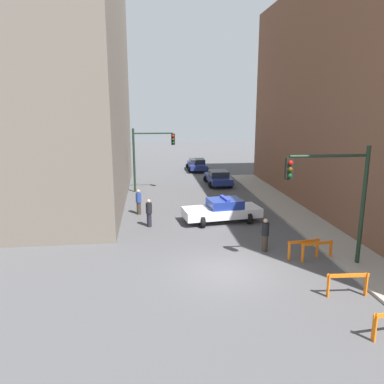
{
  "coord_description": "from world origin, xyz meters",
  "views": [
    {
      "loc": [
        -3.22,
        -14.6,
        6.91
      ],
      "look_at": [
        -0.76,
        6.47,
        2.05
      ],
      "focal_mm": 35.0,
      "sensor_mm": 36.0,
      "label": 1
    }
  ],
  "objects_px": {
    "traffic_light_near": "(339,188)",
    "pedestrian_sidewalk": "(265,234)",
    "pedestrian_crossing": "(149,213)",
    "pedestrian_corner": "(139,202)",
    "barrier_corner": "(304,246)",
    "traffic_light_far": "(147,151)",
    "police_car": "(222,210)",
    "parked_car_near": "(218,177)",
    "parked_car_mid": "(197,164)",
    "barrier_back": "(317,248)",
    "barrier_mid": "(348,281)"
  },
  "relations": [
    {
      "from": "barrier_corner",
      "to": "pedestrian_sidewalk",
      "type": "bearing_deg",
      "value": 144.17
    },
    {
      "from": "pedestrian_corner",
      "to": "parked_car_mid",
      "type": "bearing_deg",
      "value": 112.19
    },
    {
      "from": "barrier_mid",
      "to": "traffic_light_far",
      "type": "bearing_deg",
      "value": 111.39
    },
    {
      "from": "traffic_light_far",
      "to": "pedestrian_sidewalk",
      "type": "xyz_separation_m",
      "value": [
        5.61,
        -13.91,
        -2.54
      ]
    },
    {
      "from": "barrier_corner",
      "to": "traffic_light_far",
      "type": "bearing_deg",
      "value": 115.36
    },
    {
      "from": "traffic_light_far",
      "to": "parked_car_near",
      "type": "relative_size",
      "value": 1.2
    },
    {
      "from": "parked_car_mid",
      "to": "barrier_mid",
      "type": "bearing_deg",
      "value": -84.83
    },
    {
      "from": "police_car",
      "to": "pedestrian_corner",
      "type": "relative_size",
      "value": 2.95
    },
    {
      "from": "traffic_light_near",
      "to": "pedestrian_crossing",
      "type": "bearing_deg",
      "value": 140.64
    },
    {
      "from": "parked_car_near",
      "to": "barrier_back",
      "type": "height_order",
      "value": "parked_car_near"
    },
    {
      "from": "parked_car_near",
      "to": "barrier_corner",
      "type": "distance_m",
      "value": 16.99
    },
    {
      "from": "pedestrian_crossing",
      "to": "pedestrian_sidewalk",
      "type": "relative_size",
      "value": 1.0
    },
    {
      "from": "parked_car_near",
      "to": "police_car",
      "type": "bearing_deg",
      "value": -100.01
    },
    {
      "from": "pedestrian_corner",
      "to": "police_car",
      "type": "bearing_deg",
      "value": 19.2
    },
    {
      "from": "police_car",
      "to": "pedestrian_crossing",
      "type": "distance_m",
      "value": 4.5
    },
    {
      "from": "parked_car_mid",
      "to": "barrier_corner",
      "type": "distance_m",
      "value": 24.91
    },
    {
      "from": "barrier_back",
      "to": "barrier_corner",
      "type": "relative_size",
      "value": 1.0
    },
    {
      "from": "traffic_light_far",
      "to": "police_car",
      "type": "distance_m",
      "value": 10.32
    },
    {
      "from": "traffic_light_near",
      "to": "pedestrian_sidewalk",
      "type": "relative_size",
      "value": 3.13
    },
    {
      "from": "traffic_light_near",
      "to": "barrier_corner",
      "type": "distance_m",
      "value": 3.22
    },
    {
      "from": "traffic_light_far",
      "to": "barrier_back",
      "type": "bearing_deg",
      "value": -63.5
    },
    {
      "from": "traffic_light_near",
      "to": "parked_car_near",
      "type": "height_order",
      "value": "traffic_light_near"
    },
    {
      "from": "police_car",
      "to": "pedestrian_crossing",
      "type": "xyz_separation_m",
      "value": [
        -4.47,
        -0.52,
        0.14
      ]
    },
    {
      "from": "parked_car_mid",
      "to": "pedestrian_corner",
      "type": "distance_m",
      "value": 17.63
    },
    {
      "from": "traffic_light_near",
      "to": "pedestrian_corner",
      "type": "height_order",
      "value": "traffic_light_near"
    },
    {
      "from": "pedestrian_crossing",
      "to": "barrier_mid",
      "type": "xyz_separation_m",
      "value": [
        7.26,
        -9.18,
        -0.24
      ]
    },
    {
      "from": "barrier_mid",
      "to": "barrier_back",
      "type": "relative_size",
      "value": 1.01
    },
    {
      "from": "police_car",
      "to": "parked_car_mid",
      "type": "height_order",
      "value": "police_car"
    },
    {
      "from": "parked_car_mid",
      "to": "barrier_back",
      "type": "bearing_deg",
      "value": -83.55
    },
    {
      "from": "traffic_light_near",
      "to": "police_car",
      "type": "distance_m",
      "value": 8.41
    },
    {
      "from": "barrier_back",
      "to": "barrier_corner",
      "type": "bearing_deg",
      "value": 150.02
    },
    {
      "from": "pedestrian_crossing",
      "to": "barrier_back",
      "type": "bearing_deg",
      "value": 159.6
    },
    {
      "from": "barrier_back",
      "to": "barrier_corner",
      "type": "distance_m",
      "value": 0.6
    },
    {
      "from": "barrier_back",
      "to": "pedestrian_corner",
      "type": "bearing_deg",
      "value": 133.99
    },
    {
      "from": "police_car",
      "to": "barrier_mid",
      "type": "distance_m",
      "value": 10.1
    },
    {
      "from": "traffic_light_near",
      "to": "traffic_light_far",
      "type": "distance_m",
      "value": 17.89
    },
    {
      "from": "pedestrian_crossing",
      "to": "pedestrian_sidewalk",
      "type": "xyz_separation_m",
      "value": [
        5.58,
        -4.49,
        0.0
      ]
    },
    {
      "from": "barrier_corner",
      "to": "parked_car_mid",
      "type": "bearing_deg",
      "value": 94.02
    },
    {
      "from": "pedestrian_crossing",
      "to": "pedestrian_corner",
      "type": "distance_m",
      "value": 2.77
    },
    {
      "from": "traffic_light_far",
      "to": "barrier_back",
      "type": "relative_size",
      "value": 3.27
    },
    {
      "from": "parked_car_mid",
      "to": "barrier_mid",
      "type": "xyz_separation_m",
      "value": [
        1.93,
        -28.45,
        -0.06
      ]
    },
    {
      "from": "parked_car_near",
      "to": "pedestrian_crossing",
      "type": "relative_size",
      "value": 2.6
    },
    {
      "from": "barrier_mid",
      "to": "pedestrian_crossing",
      "type": "bearing_deg",
      "value": 128.36
    },
    {
      "from": "police_car",
      "to": "barrier_back",
      "type": "bearing_deg",
      "value": -161.38
    },
    {
      "from": "police_car",
      "to": "pedestrian_corner",
      "type": "bearing_deg",
      "value": 59.66
    },
    {
      "from": "traffic_light_far",
      "to": "barrier_mid",
      "type": "height_order",
      "value": "traffic_light_far"
    },
    {
      "from": "pedestrian_corner",
      "to": "barrier_corner",
      "type": "distance_m",
      "value": 11.33
    },
    {
      "from": "pedestrian_sidewalk",
      "to": "barrier_mid",
      "type": "relative_size",
      "value": 1.04
    },
    {
      "from": "pedestrian_corner",
      "to": "pedestrian_crossing",
      "type": "bearing_deg",
      "value": -34.11
    },
    {
      "from": "police_car",
      "to": "parked_car_near",
      "type": "height_order",
      "value": "police_car"
    }
  ]
}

